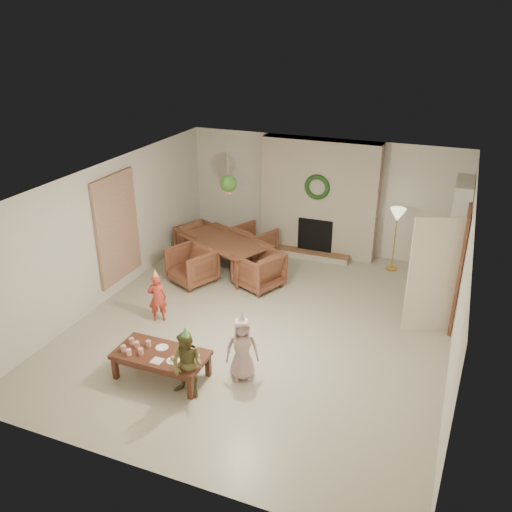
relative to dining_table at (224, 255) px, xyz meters
The scene contains 56 objects.
floor 2.29m from the dining_table, 48.08° to the right, with size 7.00×7.00×0.00m, color #B7B29E.
ceiling 3.14m from the dining_table, 48.08° to the right, with size 7.00×7.00×0.00m, color white.
wall_back 2.54m from the dining_table, 50.12° to the left, with size 7.00×7.00×0.00m, color silver.
wall_front 5.48m from the dining_table, 73.72° to the right, with size 7.00×7.00×0.00m, color silver.
wall_left 2.43m from the dining_table, 131.36° to the right, with size 7.00×7.00×0.00m, color silver.
wall_right 4.91m from the dining_table, 20.49° to the right, with size 7.00×7.00×0.00m, color silver.
fireplace_mass 2.40m from the dining_table, 46.80° to the left, with size 2.50×0.40×2.50m, color #4C1714.
fireplace_hearth 1.99m from the dining_table, 39.82° to the left, with size 1.60×0.30×0.12m, color brown.
fireplace_firebox 2.09m from the dining_table, 43.41° to the left, with size 0.75×0.12×0.75m, color black.
fireplace_wreath 2.39m from the dining_table, 42.39° to the left, with size 0.54×0.54×0.10m, color #173D17.
floor_lamp_base 3.48m from the dining_table, 22.26° to the left, with size 0.25×0.25×0.03m, color gold.
floor_lamp_post 3.48m from the dining_table, 22.26° to the left, with size 0.03×0.03×1.19m, color gold.
floor_lamp_shade 3.57m from the dining_table, 22.26° to the left, with size 0.32×0.32×0.26m, color beige.
bookshelf_carcass 4.46m from the dining_table, ahead, with size 0.30×1.00×2.20m, color white.
bookshelf_shelf_a 4.38m from the dining_table, ahead, with size 0.30×0.92×0.03m, color white.
bookshelf_shelf_b 4.41m from the dining_table, ahead, with size 0.30×0.92×0.03m, color white.
bookshelf_shelf_c 4.47m from the dining_table, ahead, with size 0.30×0.92×0.03m, color white.
bookshelf_shelf_d 4.57m from the dining_table, ahead, with size 0.30×0.92×0.03m, color white.
books_row_lower 4.35m from the dining_table, ahead, with size 0.20×0.40×0.24m, color #9E3B1D.
books_row_mid 4.42m from the dining_table, ahead, with size 0.20×0.44×0.24m, color navy.
books_row_upper 4.47m from the dining_table, ahead, with size 0.20×0.36×0.22m, color #BC8C28.
door_frame 4.55m from the dining_table, ahead, with size 0.05×0.86×2.04m, color brown.
door_leaf 4.24m from the dining_table, 11.96° to the right, with size 0.05×0.80×2.00m, color beige.
curtain_panel 2.27m from the dining_table, 134.18° to the right, with size 0.06×1.20×2.00m, color tan.
dining_table is the anchor object (origin of this frame).
dining_chair_near 0.82m from the dining_table, 115.00° to the right, with size 0.77×0.80×0.73m, color brown.
dining_chair_far 0.82m from the dining_table, 65.00° to the left, with size 0.77×0.80×0.73m, color brown.
dining_chair_left 0.82m from the dining_table, 155.00° to the left, with size 0.77×0.80×0.73m, color brown.
dining_chair_right 1.03m from the dining_table, 25.00° to the right, with size 0.77×0.80×0.73m, color brown.
hanging_plant_cord 1.84m from the dining_table, 41.09° to the right, with size 0.01×0.01×0.70m, color tan.
hanging_plant_pot 1.50m from the dining_table, 41.09° to the right, with size 0.16×0.16×0.12m, color #9F5433.
hanging_plant_foliage 1.62m from the dining_table, 41.09° to the right, with size 0.32×0.32×0.32m, color #28521B.
coffee_table_top 3.66m from the dining_table, 79.36° to the right, with size 1.34×0.67×0.06m, color #4E271A.
coffee_table_apron 3.66m from the dining_table, 79.36° to the right, with size 1.24×0.57×0.08m, color #4E271A.
coffee_leg_fl 3.88m from the dining_table, 88.97° to the right, with size 0.07×0.07×0.35m, color #4E271A.
coffee_leg_fr 4.08m from the dining_table, 71.61° to the right, with size 0.07×0.07×0.35m, color #4E271A.
coffee_leg_bl 3.33m from the dining_table, 88.86° to the right, with size 0.07×0.07×0.35m, color #4E271A.
coffee_leg_br 3.56m from the dining_table, 68.89° to the right, with size 0.07×0.07×0.35m, color #4E271A.
cup_a 3.76m from the dining_table, 87.53° to the right, with size 0.07×0.07×0.09m, color white.
cup_b 3.56m from the dining_table, 87.41° to the right, with size 0.07×0.07×0.09m, color white.
cup_c 3.82m from the dining_table, 85.71° to the right, with size 0.07×0.07×0.09m, color white.
cup_d 3.61m from the dining_table, 85.48° to the right, with size 0.07×0.07×0.09m, color white.
cup_e 3.75m from the dining_table, 83.42° to the right, with size 0.07×0.07×0.09m, color white.
cup_f 3.55m from the dining_table, 83.06° to the right, with size 0.07×0.07×0.09m, color white.
plate_a 3.53m from the dining_table, 79.82° to the right, with size 0.19×0.19×0.01m, color white.
plate_b 3.82m from the dining_table, 75.83° to the right, with size 0.19×0.19×0.01m, color white.
plate_c 3.68m from the dining_table, 71.93° to the right, with size 0.19×0.19×0.01m, color white.
food_scoop 3.82m from the dining_table, 75.83° to the right, with size 0.07×0.07×0.07m, color tan.
napkin_left 3.85m from the dining_table, 79.10° to the right, with size 0.15×0.15×0.01m, color #FEBBBD.
napkin_right 3.57m from the dining_table, 73.11° to the right, with size 0.15×0.15×0.01m, color #FEBBBD.
child_red 2.25m from the dining_table, 95.27° to the right, with size 0.31×0.21×0.86m, color #BE3728.
party_hat_red 2.32m from the dining_table, 95.27° to the right, with size 0.12×0.12×0.16m, color #F1D350.
child_plaid 4.01m from the dining_table, 72.15° to the right, with size 0.48×0.37×0.99m, color brown.
party_hat_plaid 4.07m from the dining_table, 72.15° to the right, with size 0.12×0.12×0.16m, color #5DC253.
child_pink 3.62m from the dining_table, 61.04° to the right, with size 0.48×0.31×0.97m, color #CDA4A7.
party_hat_pink 3.68m from the dining_table, 61.04° to the right, with size 0.13×0.13×0.18m, color silver.
Camera 1 is at (2.77, -7.28, 4.78)m, focal length 37.33 mm.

